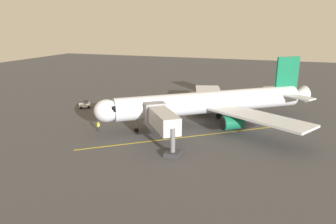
# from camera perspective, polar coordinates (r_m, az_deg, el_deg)

# --- Properties ---
(ground_plane) EXTENTS (220.00, 220.00, 0.00)m
(ground_plane) POSITION_cam_1_polar(r_m,az_deg,el_deg) (57.72, 6.06, -1.85)
(ground_plane) COLOR #424244
(apron_lead_in_line) EXTENTS (31.74, 24.73, 0.01)m
(apron_lead_in_line) POSITION_cam_1_polar(r_m,az_deg,el_deg) (51.14, 6.30, -4.18)
(apron_lead_in_line) COLOR yellow
(apron_lead_in_line) RESTS_ON ground
(airplane) EXTENTS (34.35, 31.74, 11.50)m
(airplane) POSITION_cam_1_polar(r_m,az_deg,el_deg) (55.73, 8.11, 1.72)
(airplane) COLOR silver
(airplane) RESTS_ON ground
(jet_bridge) EXTENTS (8.67, 10.20, 5.40)m
(jet_bridge) POSITION_cam_1_polar(r_m,az_deg,el_deg) (46.91, -1.41, -1.09)
(jet_bridge) COLOR #B7B7BC
(jet_bridge) RESTS_ON ground
(ground_crew_marshaller) EXTENTS (0.34, 0.45, 1.71)m
(ground_crew_marshaller) POSITION_cam_1_polar(r_m,az_deg,el_deg) (53.48, -12.50, -2.58)
(ground_crew_marshaller) COLOR #23232D
(ground_crew_marshaller) RESTS_ON ground
(belt_loader_near_nose) EXTENTS (3.97, 4.19, 2.32)m
(belt_loader_near_nose) POSITION_cam_1_polar(r_m,az_deg,el_deg) (64.51, -4.41, 0.73)
(belt_loader_near_nose) COLOR black
(belt_loader_near_nose) RESTS_ON ground
(tug_portside) EXTENTS (2.74, 2.59, 1.50)m
(tug_portside) POSITION_cam_1_polar(r_m,az_deg,el_deg) (69.24, -14.83, 1.27)
(tug_portside) COLOR white
(tug_portside) RESTS_ON ground
(belt_loader_starboard_side) EXTENTS (4.14, 4.03, 2.32)m
(belt_loader_starboard_side) POSITION_cam_1_polar(r_m,az_deg,el_deg) (76.92, 10.66, 2.95)
(belt_loader_starboard_side) COLOR #9E9EA3
(belt_loader_starboard_side) RESTS_ON ground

